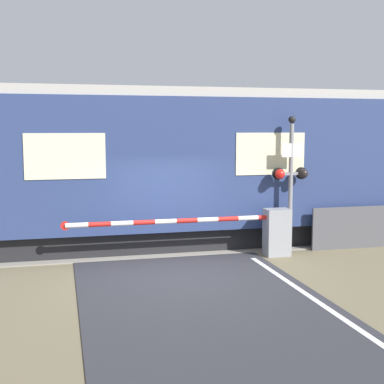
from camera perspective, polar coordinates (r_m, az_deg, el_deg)
name	(u,v)px	position (r m, az deg, el deg)	size (l,w,h in m)	color
ground_plane	(182,276)	(11.53, -1.07, -8.90)	(80.00, 80.00, 0.00)	#6B6047
track_bed	(156,243)	(14.56, -3.86, -5.49)	(36.00, 3.20, 0.13)	gray
train	(250,165)	(14.95, 6.21, 2.88)	(18.22, 2.96, 4.12)	black
crossing_barrier	(261,230)	(13.16, 7.34, -4.07)	(5.47, 0.44, 1.16)	gray
signal_post	(291,176)	(13.48, 10.51, 1.71)	(0.92, 0.26, 3.42)	gray
roadside_fence	(370,227)	(14.82, 18.44, -3.53)	(3.29, 0.06, 1.10)	#4C4C51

